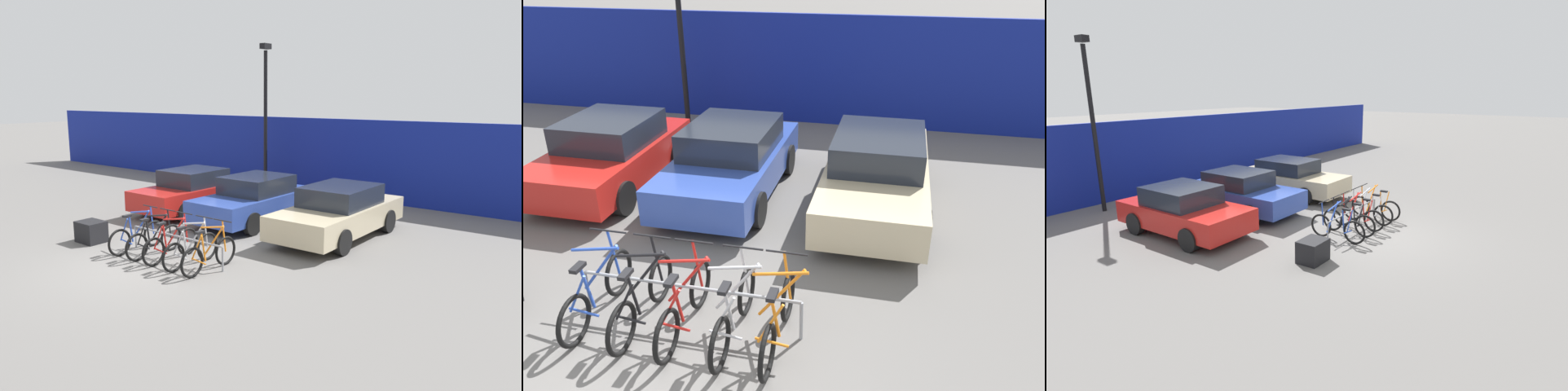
{
  "view_description": "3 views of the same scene",
  "coord_description": "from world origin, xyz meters",
  "views": [
    {
      "loc": [
        8.74,
        -7.12,
        3.75
      ],
      "look_at": [
        1.19,
        2.69,
        1.3
      ],
      "focal_mm": 35.0,
      "sensor_mm": 36.0,
      "label": 1
    },
    {
      "loc": [
        2.6,
        -4.16,
        4.34
      ],
      "look_at": [
        1.13,
        2.23,
        1.18
      ],
      "focal_mm": 35.0,
      "sensor_mm": 36.0,
      "label": 2
    },
    {
      "loc": [
        -10.1,
        -4.75,
        4.05
      ],
      "look_at": [
        0.31,
        2.39,
        0.72
      ],
      "focal_mm": 28.0,
      "sensor_mm": 36.0,
      "label": 3
    }
  ],
  "objects": [
    {
      "name": "bike_rack",
      "position": [
        0.25,
        0.68,
        0.47
      ],
      "size": [
        2.95,
        0.04,
        0.57
      ],
      "color": "gray",
      "rests_on": "ground"
    },
    {
      "name": "hoarding_wall",
      "position": [
        0.0,
        9.5,
        1.45
      ],
      "size": [
        36.0,
        0.16,
        2.9
      ],
      "primitive_type": "cube",
      "color": "navy",
      "rests_on": "ground"
    },
    {
      "name": "car_beige",
      "position": [
        2.34,
        4.6,
        0.69
      ],
      "size": [
        1.91,
        4.49,
        1.4
      ],
      "color": "#C1B28E",
      "rests_on": "ground"
    },
    {
      "name": "car_red",
      "position": [
        -2.95,
        4.4,
        0.69
      ],
      "size": [
        1.91,
        3.95,
        1.4
      ],
      "color": "red",
      "rests_on": "ground"
    },
    {
      "name": "car_blue",
      "position": [
        -0.46,
        4.57,
        0.69
      ],
      "size": [
        1.91,
        4.17,
        1.4
      ],
      "color": "#2D479E",
      "rests_on": "ground"
    },
    {
      "name": "cargo_crate",
      "position": [
        -2.52,
        0.29,
        0.28
      ],
      "size": [
        0.7,
        0.56,
        0.55
      ],
      "primitive_type": "cube",
      "color": "black",
      "rests_on": "ground"
    },
    {
      "name": "ground_plane",
      "position": [
        0.0,
        0.0,
        0.0
      ],
      "size": [
        120.0,
        120.0,
        0.0
      ],
      "primitive_type": "plane",
      "color": "#605E5B"
    },
    {
      "name": "bicycle_blue",
      "position": [
        -0.95,
        0.53,
        0.38
      ],
      "size": [
        0.68,
        1.71,
        1.05
      ],
      "rotation": [
        0.0,
        0.0,
        0.04
      ],
      "color": "black",
      "rests_on": "ground"
    },
    {
      "name": "bicycle_silver",
      "position": [
        0.9,
        0.53,
        0.38
      ],
      "size": [
        0.68,
        1.71,
        1.05
      ],
      "rotation": [
        0.0,
        0.0,
        -0.0
      ],
      "color": "black",
      "rests_on": "ground"
    },
    {
      "name": "bicycle_orange",
      "position": [
        1.45,
        0.53,
        0.38
      ],
      "size": [
        0.68,
        1.71,
        1.05
      ],
      "rotation": [
        0.0,
        0.0,
        -0.06
      ],
      "color": "black",
      "rests_on": "ground"
    },
    {
      "name": "lamp_post",
      "position": [
        -3.05,
        8.5,
        3.17
      ],
      "size": [
        0.24,
        0.44,
        5.64
      ],
      "color": "black",
      "rests_on": "ground"
    },
    {
      "name": "bicycle_red",
      "position": [
        0.25,
        0.53,
        0.38
      ],
      "size": [
        0.68,
        1.71,
        1.05
      ],
      "rotation": [
        0.0,
        0.0,
        0.03
      ],
      "color": "black",
      "rests_on": "ground"
    },
    {
      "name": "bicycle_black",
      "position": [
        -0.32,
        0.53,
        0.38
      ],
      "size": [
        0.68,
        1.71,
        1.05
      ],
      "rotation": [
        0.0,
        0.0,
        0.0
      ],
      "color": "black",
      "rests_on": "ground"
    }
  ]
}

